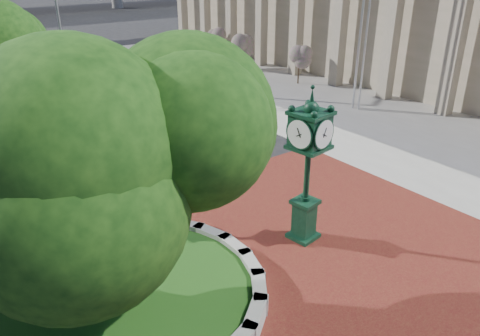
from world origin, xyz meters
name	(u,v)px	position (x,y,z in m)	size (l,w,h in m)	color
ground	(281,238)	(0.00, 0.00, 0.00)	(200.00, 200.00, 0.00)	black
plaza	(303,252)	(0.00, -1.00, 0.02)	(12.00, 12.00, 0.04)	maroon
sidewalk	(363,90)	(16.00, 10.00, 0.02)	(20.00, 50.00, 0.04)	#9E9B93
planter_wall	(208,262)	(-2.71, 0.00, 0.27)	(2.96, 6.77, 0.54)	#9E9B93
grass_bed	(132,297)	(-5.00, 0.00, 0.20)	(6.10, 6.10, 0.40)	#234D16
civic_building	(416,11)	(23.60, 12.00, 4.33)	(17.35, 44.00, 8.60)	#9C9476
tree_planter	(117,170)	(-5.00, 0.00, 3.72)	(5.20, 5.20, 6.33)	#38281C
post_clock	(308,161)	(0.55, -0.40, 2.63)	(1.11, 1.11, 4.78)	black
parked_car	(34,40)	(3.28, 39.51, 0.70)	(1.66, 4.13, 1.41)	#5F0D15
flagpole_a	(364,1)	(12.38, 7.77, 5.89)	(1.78, 0.40, 11.48)	silver
flagpole_b	(368,19)	(12.39, 7.37, 5.01)	(1.45, 0.68, 9.77)	silver
shrub_near	(299,61)	(13.76, 13.82, 1.59)	(1.20, 1.20, 2.20)	#38281C
shrub_mid	(241,48)	(13.51, 19.97, 1.59)	(1.20, 1.20, 2.20)	#38281C
shrub_far	(213,40)	(13.98, 24.59, 1.59)	(1.20, 1.20, 2.20)	#38281C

